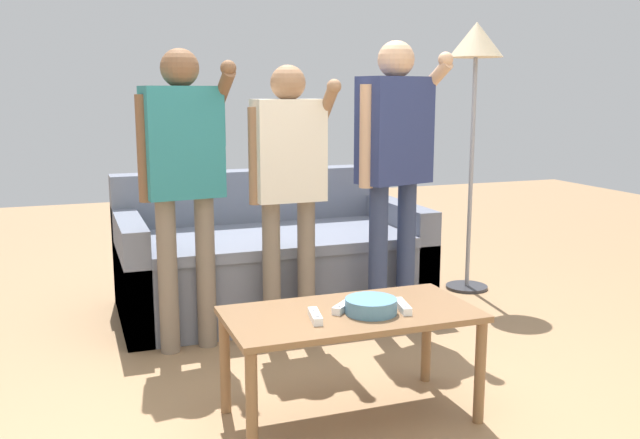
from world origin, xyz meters
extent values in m
plane|color=#93704C|center=(0.00, 0.00, 0.00)|extent=(12.00, 12.00, 0.00)
cube|color=slate|center=(0.16, 1.31, 0.21)|extent=(1.80, 0.95, 0.42)
cube|color=slate|center=(0.16, 1.24, 0.45)|extent=(1.52, 0.83, 0.06)
cube|color=slate|center=(0.16, 1.70, 0.62)|extent=(1.80, 0.18, 0.39)
cube|color=slate|center=(-0.67, 1.31, 0.31)|extent=(0.14, 0.95, 0.62)
cube|color=slate|center=(0.99, 1.31, 0.31)|extent=(0.14, 0.95, 0.62)
cube|color=brown|center=(0.05, -0.20, 0.44)|extent=(1.00, 0.51, 0.03)
cylinder|color=brown|center=(-0.41, -0.42, 0.21)|extent=(0.04, 0.04, 0.43)
cylinder|color=brown|center=(0.52, -0.42, 0.21)|extent=(0.04, 0.04, 0.43)
cylinder|color=brown|center=(-0.41, 0.02, 0.21)|extent=(0.04, 0.04, 0.43)
cylinder|color=brown|center=(0.52, 0.02, 0.21)|extent=(0.04, 0.04, 0.43)
cylinder|color=teal|center=(0.12, -0.25, 0.48)|extent=(0.21, 0.21, 0.06)
ellipsoid|color=white|center=(0.12, -0.27, 0.48)|extent=(0.06, 0.09, 0.05)
cylinder|color=#4C4C51|center=(0.12, -0.26, 0.50)|extent=(0.02, 0.02, 0.01)
cylinder|color=#2D2D33|center=(1.53, 1.27, 0.01)|extent=(0.28, 0.28, 0.02)
cylinder|color=gray|center=(1.53, 1.27, 0.78)|extent=(0.03, 0.03, 1.51)
cone|color=#C1AD89|center=(1.53, 1.27, 1.64)|extent=(0.35, 0.35, 0.22)
cylinder|color=#756656|center=(-0.53, 0.79, 0.40)|extent=(0.10, 0.10, 0.80)
cylinder|color=#756656|center=(-0.34, 0.81, 0.40)|extent=(0.10, 0.10, 0.80)
cube|color=#28757A|center=(-0.43, 0.80, 1.07)|extent=(0.40, 0.24, 0.55)
sphere|color=brown|center=(-0.43, 0.80, 1.43)|extent=(0.19, 0.19, 0.19)
cylinder|color=brown|center=(-0.62, 0.78, 1.05)|extent=(0.07, 0.07, 0.52)
cylinder|color=#28757A|center=(-0.25, 0.82, 1.17)|extent=(0.07, 0.07, 0.26)
cylinder|color=brown|center=(-0.24, 0.74, 1.33)|extent=(0.09, 0.25, 0.21)
sphere|color=brown|center=(-0.23, 0.66, 1.43)|extent=(0.08, 0.08, 0.08)
cylinder|color=#756656|center=(0.00, 0.75, 0.38)|extent=(0.09, 0.09, 0.76)
cylinder|color=#756656|center=(0.19, 0.75, 0.38)|extent=(0.09, 0.09, 0.76)
cube|color=beige|center=(0.10, 0.75, 1.02)|extent=(0.36, 0.20, 0.52)
sphere|color=#936B4C|center=(0.10, 0.75, 1.36)|extent=(0.18, 0.18, 0.18)
cylinder|color=#936B4C|center=(-0.08, 0.75, 1.00)|extent=(0.07, 0.07, 0.49)
cylinder|color=beige|center=(0.28, 0.75, 1.12)|extent=(0.07, 0.07, 0.25)
cylinder|color=#936B4C|center=(0.28, 0.67, 1.25)|extent=(0.06, 0.22, 0.22)
sphere|color=#936B4C|center=(0.28, 0.58, 1.34)|extent=(0.07, 0.07, 0.07)
cylinder|color=#2D3856|center=(0.59, 0.70, 0.41)|extent=(0.10, 0.10, 0.83)
cylinder|color=#2D3856|center=(0.79, 0.75, 0.41)|extent=(0.10, 0.10, 0.83)
cube|color=navy|center=(0.69, 0.73, 1.11)|extent=(0.43, 0.31, 0.57)
sphere|color=tan|center=(0.69, 0.73, 1.48)|extent=(0.20, 0.20, 0.20)
cylinder|color=tan|center=(0.50, 0.67, 1.09)|extent=(0.07, 0.07, 0.54)
cylinder|color=navy|center=(0.88, 0.78, 1.22)|extent=(0.07, 0.07, 0.27)
cylinder|color=tan|center=(0.90, 0.70, 1.38)|extent=(0.13, 0.26, 0.22)
sphere|color=tan|center=(0.92, 0.62, 1.48)|extent=(0.08, 0.08, 0.08)
cube|color=white|center=(0.03, -0.18, 0.47)|extent=(0.14, 0.14, 0.03)
cylinder|color=silver|center=(0.06, -0.16, 0.48)|extent=(0.01, 0.01, 0.00)
cube|color=silver|center=(0.00, -0.21, 0.48)|extent=(0.02, 0.02, 0.00)
cube|color=white|center=(-0.12, -0.26, 0.47)|extent=(0.06, 0.16, 0.03)
cylinder|color=silver|center=(-0.11, -0.23, 0.48)|extent=(0.01, 0.01, 0.00)
cube|color=silver|center=(-0.12, -0.30, 0.48)|extent=(0.02, 0.02, 0.00)
cube|color=white|center=(0.26, -0.26, 0.47)|extent=(0.07, 0.17, 0.03)
cylinder|color=silver|center=(0.26, -0.23, 0.48)|extent=(0.01, 0.01, 0.00)
cube|color=silver|center=(0.25, -0.31, 0.48)|extent=(0.02, 0.02, 0.00)
camera|label=1|loc=(-0.97, -2.65, 1.32)|focal=38.90mm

